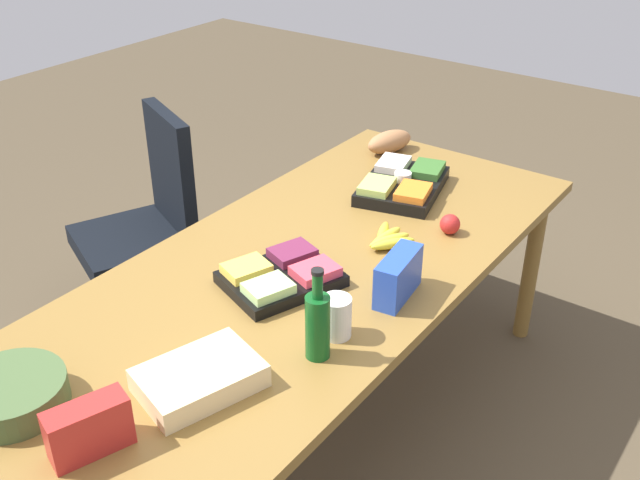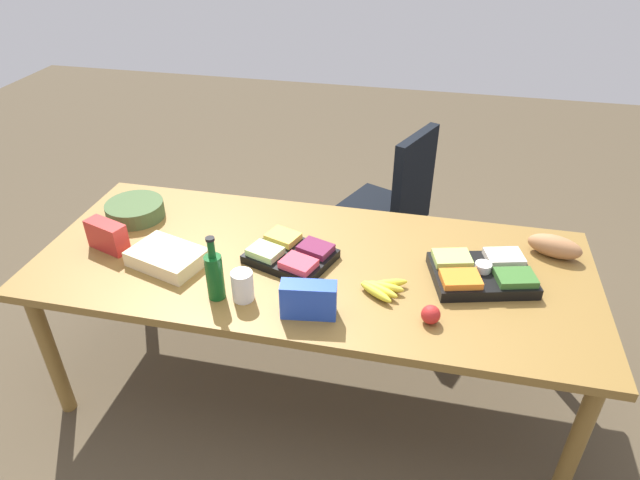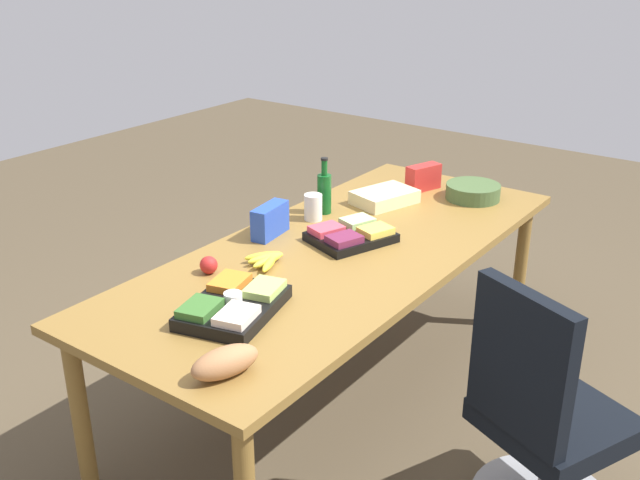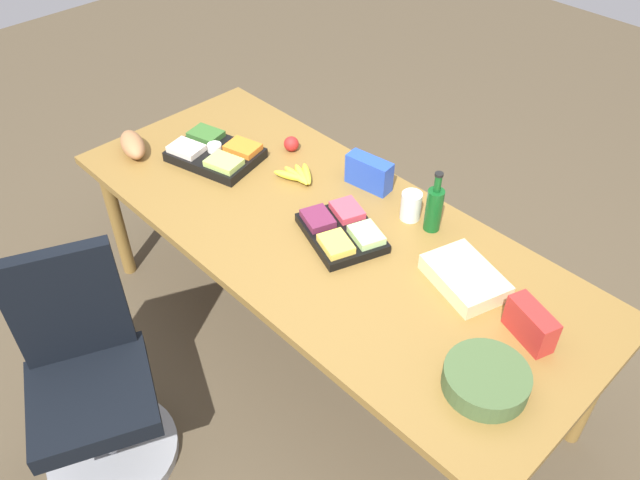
{
  "view_description": "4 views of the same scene",
  "coord_description": "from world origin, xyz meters",
  "px_view_note": "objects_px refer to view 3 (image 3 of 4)",
  "views": [
    {
      "loc": [
        -1.7,
        -1.34,
        2.14
      ],
      "look_at": [
        0.12,
        -0.01,
        0.85
      ],
      "focal_mm": 41.78,
      "sensor_mm": 36.0,
      "label": 1
    },
    {
      "loc": [
        0.48,
        -2.0,
        2.24
      ],
      "look_at": [
        0.02,
        0.08,
        0.85
      ],
      "focal_mm": 31.13,
      "sensor_mm": 36.0,
      "label": 2
    },
    {
      "loc": [
        2.53,
        1.73,
        2.12
      ],
      "look_at": [
        0.12,
        -0.03,
        0.86
      ],
      "focal_mm": 41.21,
      "sensor_mm": 36.0,
      "label": 3
    },
    {
      "loc": [
        -1.51,
        1.48,
        2.58
      ],
      "look_at": [
        -0.07,
        0.09,
        0.81
      ],
      "focal_mm": 35.78,
      "sensor_mm": 36.0,
      "label": 4
    }
  ],
  "objects_px": {
    "chip_bag_red": "(423,177)",
    "banana_bunch": "(266,260)",
    "fruit_platter": "(351,235)",
    "salad_bowl": "(473,192)",
    "conference_table": "(341,262)",
    "veggie_tray": "(233,305)",
    "chip_bag_blue": "(270,221)",
    "office_chair": "(542,435)",
    "sheet_cake": "(384,197)",
    "mayo_jar": "(313,207)",
    "bread_loaf": "(225,362)",
    "apple_red": "(209,265)",
    "wine_bottle": "(324,192)"
  },
  "relations": [
    {
      "from": "chip_bag_red",
      "to": "banana_bunch",
      "type": "xyz_separation_m",
      "value": [
        1.29,
        -0.06,
        -0.04
      ]
    },
    {
      "from": "fruit_platter",
      "to": "salad_bowl",
      "type": "bearing_deg",
      "value": 167.02
    },
    {
      "from": "conference_table",
      "to": "banana_bunch",
      "type": "xyz_separation_m",
      "value": [
        0.34,
        -0.16,
        0.09
      ]
    },
    {
      "from": "veggie_tray",
      "to": "chip_bag_blue",
      "type": "height_order",
      "value": "chip_bag_blue"
    },
    {
      "from": "office_chair",
      "to": "sheet_cake",
      "type": "relative_size",
      "value": 3.19
    },
    {
      "from": "salad_bowl",
      "to": "chip_bag_red",
      "type": "bearing_deg",
      "value": -86.01
    },
    {
      "from": "mayo_jar",
      "to": "bread_loaf",
      "type": "relative_size",
      "value": 0.55
    },
    {
      "from": "salad_bowl",
      "to": "mayo_jar",
      "type": "relative_size",
      "value": 2.21
    },
    {
      "from": "conference_table",
      "to": "chip_bag_blue",
      "type": "bearing_deg",
      "value": -78.84
    },
    {
      "from": "office_chair",
      "to": "sheet_cake",
      "type": "distance_m",
      "value": 1.57
    },
    {
      "from": "apple_red",
      "to": "wine_bottle",
      "type": "relative_size",
      "value": 0.26
    },
    {
      "from": "conference_table",
      "to": "chip_bag_red",
      "type": "distance_m",
      "value": 0.97
    },
    {
      "from": "mayo_jar",
      "to": "banana_bunch",
      "type": "distance_m",
      "value": 0.58
    },
    {
      "from": "sheet_cake",
      "to": "office_chair",
      "type": "bearing_deg",
      "value": 54.84
    },
    {
      "from": "wine_bottle",
      "to": "apple_red",
      "type": "bearing_deg",
      "value": 1.98
    },
    {
      "from": "chip_bag_red",
      "to": "salad_bowl",
      "type": "distance_m",
      "value": 0.29
    },
    {
      "from": "chip_bag_red",
      "to": "banana_bunch",
      "type": "height_order",
      "value": "chip_bag_red"
    },
    {
      "from": "chip_bag_red",
      "to": "conference_table",
      "type": "bearing_deg",
      "value": 6.14
    },
    {
      "from": "chip_bag_red",
      "to": "mayo_jar",
      "type": "relative_size",
      "value": 1.52
    },
    {
      "from": "wine_bottle",
      "to": "banana_bunch",
      "type": "xyz_separation_m",
      "value": [
        0.67,
        0.17,
        -0.09
      ]
    },
    {
      "from": "bread_loaf",
      "to": "fruit_platter",
      "type": "bearing_deg",
      "value": -165.79
    },
    {
      "from": "fruit_platter",
      "to": "apple_red",
      "type": "relative_size",
      "value": 5.69
    },
    {
      "from": "office_chair",
      "to": "fruit_platter",
      "type": "height_order",
      "value": "office_chair"
    },
    {
      "from": "conference_table",
      "to": "chip_bag_red",
      "type": "height_order",
      "value": "chip_bag_red"
    },
    {
      "from": "wine_bottle",
      "to": "fruit_platter",
      "type": "bearing_deg",
      "value": 54.17
    },
    {
      "from": "chip_bag_red",
      "to": "salad_bowl",
      "type": "height_order",
      "value": "chip_bag_red"
    },
    {
      "from": "office_chair",
      "to": "apple_red",
      "type": "distance_m",
      "value": 1.48
    },
    {
      "from": "conference_table",
      "to": "salad_bowl",
      "type": "relative_size",
      "value": 8.65
    },
    {
      "from": "veggie_tray",
      "to": "banana_bunch",
      "type": "relative_size",
      "value": 2.32
    },
    {
      "from": "chip_bag_red",
      "to": "sheet_cake",
      "type": "bearing_deg",
      "value": -9.64
    },
    {
      "from": "sheet_cake",
      "to": "chip_bag_blue",
      "type": "relative_size",
      "value": 1.45
    },
    {
      "from": "conference_table",
      "to": "mayo_jar",
      "type": "distance_m",
      "value": 0.41
    },
    {
      "from": "veggie_tray",
      "to": "banana_bunch",
      "type": "height_order",
      "value": "veggie_tray"
    },
    {
      "from": "office_chair",
      "to": "chip_bag_blue",
      "type": "distance_m",
      "value": 1.52
    },
    {
      "from": "sheet_cake",
      "to": "bread_loaf",
      "type": "xyz_separation_m",
      "value": [
        1.7,
        0.44,
        0.02
      ]
    },
    {
      "from": "conference_table",
      "to": "apple_red",
      "type": "bearing_deg",
      "value": -28.93
    },
    {
      "from": "mayo_jar",
      "to": "bread_loaf",
      "type": "height_order",
      "value": "mayo_jar"
    },
    {
      "from": "apple_red",
      "to": "wine_bottle",
      "type": "bearing_deg",
      "value": -178.02
    },
    {
      "from": "chip_bag_red",
      "to": "apple_red",
      "type": "distance_m",
      "value": 1.51
    },
    {
      "from": "chip_bag_red",
      "to": "sheet_cake",
      "type": "distance_m",
      "value": 0.33
    },
    {
      "from": "office_chair",
      "to": "fruit_platter",
      "type": "bearing_deg",
      "value": -107.18
    },
    {
      "from": "office_chair",
      "to": "salad_bowl",
      "type": "relative_size",
      "value": 3.52
    },
    {
      "from": "veggie_tray",
      "to": "sheet_cake",
      "type": "height_order",
      "value": "veggie_tray"
    },
    {
      "from": "office_chair",
      "to": "veggie_tray",
      "type": "height_order",
      "value": "office_chair"
    },
    {
      "from": "wine_bottle",
      "to": "bread_loaf",
      "type": "relative_size",
      "value": 1.21
    },
    {
      "from": "office_chair",
      "to": "bread_loaf",
      "type": "relative_size",
      "value": 4.26
    },
    {
      "from": "salad_bowl",
      "to": "mayo_jar",
      "type": "bearing_deg",
      "value": -34.02
    },
    {
      "from": "chip_bag_red",
      "to": "bread_loaf",
      "type": "bearing_deg",
      "value": 10.82
    },
    {
      "from": "fruit_platter",
      "to": "wine_bottle",
      "type": "xyz_separation_m",
      "value": [
        -0.23,
        -0.32,
        0.08
      ]
    },
    {
      "from": "veggie_tray",
      "to": "fruit_platter",
      "type": "distance_m",
      "value": 0.84
    }
  ]
}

